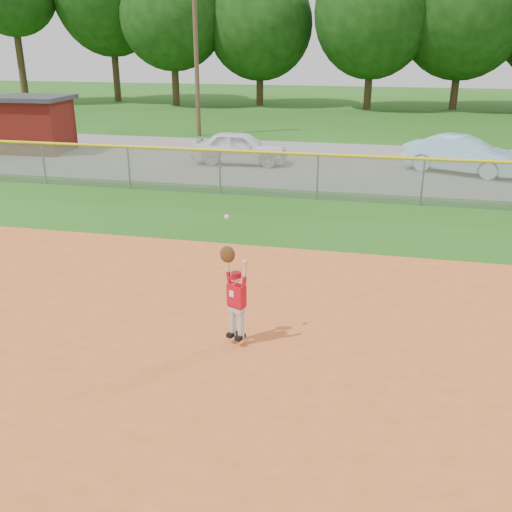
{
  "coord_description": "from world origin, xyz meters",
  "views": [
    {
      "loc": [
        2.05,
        -8.4,
        4.98
      ],
      "look_at": [
        -0.18,
        1.55,
        1.1
      ],
      "focal_mm": 40.0,
      "sensor_mm": 36.0,
      "label": 1
    }
  ],
  "objects_px": {
    "car_white_a": "(240,147)",
    "utility_shed": "(34,124)",
    "car_blue": "(461,155)",
    "ballplayer": "(235,294)"
  },
  "relations": [
    {
      "from": "car_white_a",
      "to": "utility_shed",
      "type": "distance_m",
      "value": 10.1
    },
    {
      "from": "car_blue",
      "to": "utility_shed",
      "type": "height_order",
      "value": "utility_shed"
    },
    {
      "from": "car_white_a",
      "to": "car_blue",
      "type": "bearing_deg",
      "value": -92.35
    },
    {
      "from": "car_white_a",
      "to": "utility_shed",
      "type": "xyz_separation_m",
      "value": [
        -10.06,
        0.61,
        0.6
      ]
    },
    {
      "from": "car_white_a",
      "to": "ballplayer",
      "type": "bearing_deg",
      "value": -169.62
    },
    {
      "from": "car_blue",
      "to": "utility_shed",
      "type": "relative_size",
      "value": 1.22
    },
    {
      "from": "utility_shed",
      "to": "ballplayer",
      "type": "bearing_deg",
      "value": -48.54
    },
    {
      "from": "utility_shed",
      "to": "ballplayer",
      "type": "relative_size",
      "value": 1.64
    },
    {
      "from": "car_blue",
      "to": "ballplayer",
      "type": "relative_size",
      "value": 2.0
    },
    {
      "from": "car_white_a",
      "to": "ballplayer",
      "type": "xyz_separation_m",
      "value": [
        3.67,
        -14.94,
        0.25
      ]
    }
  ]
}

